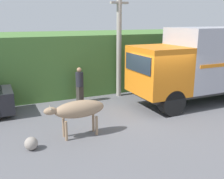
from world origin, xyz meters
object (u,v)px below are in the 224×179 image
(cargo_truck, at_px, (204,62))
(brown_cow, at_px, (78,110))
(utility_pole, at_px, (119,43))
(roadside_rock, at_px, (31,143))
(pedestrian_on_hill, at_px, (80,83))

(cargo_truck, bearing_deg, brown_cow, -172.01)
(brown_cow, distance_m, utility_pole, 5.40)
(roadside_rock, bearing_deg, cargo_truck, 11.36)
(brown_cow, xyz_separation_m, pedestrian_on_hill, (1.19, 3.61, -0.03))
(pedestrian_on_hill, distance_m, roadside_rock, 4.88)
(cargo_truck, relative_size, utility_pole, 1.28)
(pedestrian_on_hill, xyz_separation_m, utility_pole, (2.16, 0.24, 1.79))
(cargo_truck, height_order, utility_pole, utility_pole)
(brown_cow, bearing_deg, pedestrian_on_hill, 72.99)
(brown_cow, xyz_separation_m, utility_pole, (3.35, 3.85, 1.77))
(cargo_truck, height_order, roadside_rock, cargo_truck)
(utility_pole, height_order, roadside_rock, utility_pole)
(utility_pole, bearing_deg, roadside_rock, -139.86)
(cargo_truck, xyz_separation_m, roadside_rock, (-8.06, -1.62, -1.69))
(utility_pole, bearing_deg, cargo_truck, -39.39)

